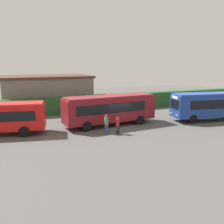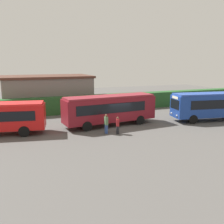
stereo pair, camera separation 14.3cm
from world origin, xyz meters
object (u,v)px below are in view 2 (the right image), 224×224
object	(u,v)px
traffic_cone	(142,110)
bus_blue	(210,105)
person_left	(106,123)
bus_maroon	(110,108)
person_center	(118,125)

from	to	relation	value
traffic_cone	bus_blue	bearing A→B (deg)	-54.56
person_left	bus_blue	bearing A→B (deg)	5.66
person_left	traffic_cone	size ratio (longest dim) A/B	3.06
bus_maroon	bus_blue	distance (m)	11.71
bus_blue	person_left	bearing A→B (deg)	12.41
bus_maroon	traffic_cone	xyz separation A→B (m)	(6.50, 4.91, -1.54)
bus_blue	bus_maroon	bearing A→B (deg)	-1.28
person_left	person_center	size ratio (longest dim) A/B	1.13
bus_maroon	bus_blue	xyz separation A→B (m)	(11.52, -2.14, -0.01)
bus_maroon	person_left	distance (m)	3.34
bus_maroon	bus_blue	size ratio (longest dim) A/B	1.11
bus_blue	traffic_cone	distance (m)	8.79
bus_blue	person_left	world-z (taller)	bus_blue
bus_maroon	bus_blue	bearing A→B (deg)	-15.28
person_center	traffic_cone	world-z (taller)	person_center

